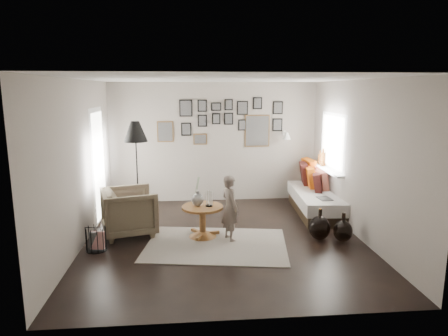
{
  "coord_description": "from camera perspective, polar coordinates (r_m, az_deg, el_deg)",
  "views": [
    {
      "loc": [
        -0.56,
        -6.27,
        2.43
      ],
      "look_at": [
        0.05,
        0.5,
        1.1
      ],
      "focal_mm": 32.0,
      "sensor_mm": 36.0,
      "label": 1
    }
  ],
  "objects": [
    {
      "name": "armchair_cushion",
      "position": [
        7.03,
        -13.08,
        -5.33
      ],
      "size": [
        0.44,
        0.45,
        0.16
      ],
      "primitive_type": "cube",
      "rotation": [
        -0.21,
        0.0,
        0.24
      ],
      "color": "beige",
      "rests_on": "armchair"
    },
    {
      "name": "demijohn_small",
      "position": [
        6.84,
        16.62,
        -8.6
      ],
      "size": [
        0.31,
        0.31,
        0.48
      ],
      "color": "black",
      "rests_on": "ground"
    },
    {
      "name": "daybed",
      "position": [
        8.28,
        13.02,
        -4.03
      ],
      "size": [
        0.99,
        2.06,
        0.97
      ],
      "rotation": [
        0.0,
        0.0,
        -0.07
      ],
      "color": "black",
      "rests_on": "ground"
    },
    {
      "name": "child",
      "position": [
        6.52,
        0.86,
        -5.74
      ],
      "size": [
        0.4,
        0.47,
        1.09
      ],
      "primitive_type": "imported",
      "rotation": [
        0.0,
        0.0,
        1.98
      ],
      "color": "#6B5E55",
      "rests_on": "ground"
    },
    {
      "name": "rug",
      "position": [
        6.48,
        -1.12,
        -10.9
      ],
      "size": [
        2.42,
        1.87,
        0.01
      ],
      "primitive_type": "cube",
      "rotation": [
        0.0,
        0.0,
        -0.16
      ],
      "color": "silver",
      "rests_on": "ground"
    },
    {
      "name": "demijohn_large",
      "position": [
        6.82,
        13.49,
        -8.29
      ],
      "size": [
        0.35,
        0.35,
        0.53
      ],
      "color": "black",
      "rests_on": "ground"
    },
    {
      "name": "vase",
      "position": [
        6.63,
        -3.81,
        -4.18
      ],
      "size": [
        0.2,
        0.2,
        0.49
      ],
      "color": "black",
      "rests_on": "pedestal_table"
    },
    {
      "name": "window_right",
      "position": [
        8.22,
        14.37,
        0.23
      ],
      "size": [
        0.15,
        1.32,
        1.3
      ],
      "color": "white",
      "rests_on": "wall_right"
    },
    {
      "name": "ground",
      "position": [
        6.74,
        -0.04,
        -10.04
      ],
      "size": [
        4.8,
        4.8,
        0.0
      ],
      "primitive_type": "plane",
      "color": "black",
      "rests_on": "ground"
    },
    {
      "name": "candles",
      "position": [
        6.62,
        -2.16,
        -4.42
      ],
      "size": [
        0.12,
        0.12,
        0.25
      ],
      "color": "black",
      "rests_on": "pedestal_table"
    },
    {
      "name": "magazine_on_daybed",
      "position": [
        7.64,
        14.18,
        -4.26
      ],
      "size": [
        0.25,
        0.32,
        0.02
      ],
      "primitive_type": "cube",
      "rotation": [
        0.0,
        0.0,
        0.11
      ],
      "color": "black",
      "rests_on": "daybed"
    },
    {
      "name": "wall_sconce",
      "position": [
        8.72,
        8.92,
        4.57
      ],
      "size": [
        0.18,
        0.36,
        0.16
      ],
      "color": "white",
      "rests_on": "wall_back"
    },
    {
      "name": "wall_right",
      "position": [
        6.96,
        18.74,
        1.14
      ],
      "size": [
        0.0,
        4.8,
        4.8
      ],
      "primitive_type": "plane",
      "rotation": [
        1.57,
        0.0,
        -1.57
      ],
      "color": "#9C9389",
      "rests_on": "ground"
    },
    {
      "name": "door_left",
      "position": [
        7.78,
        -17.5,
        0.34
      ],
      "size": [
        0.0,
        2.14,
        2.14
      ],
      "color": "white",
      "rests_on": "wall_left"
    },
    {
      "name": "ceiling",
      "position": [
        6.29,
        -0.05,
        12.62
      ],
      "size": [
        4.8,
        4.8,
        0.0
      ],
      "primitive_type": "plane",
      "rotation": [
        3.14,
        0.0,
        0.0
      ],
      "color": "white",
      "rests_on": "wall_back"
    },
    {
      "name": "floor_lamp",
      "position": [
        7.48,
        -12.52,
        4.58
      ],
      "size": [
        0.44,
        0.44,
        1.88
      ],
      "rotation": [
        0.0,
        0.0,
        0.04
      ],
      "color": "black",
      "rests_on": "ground"
    },
    {
      "name": "magazine_basket",
      "position": [
        6.52,
        -17.81,
        -9.62
      ],
      "size": [
        0.31,
        0.31,
        0.37
      ],
      "rotation": [
        0.0,
        0.0,
        0.05
      ],
      "color": "black",
      "rests_on": "ground"
    },
    {
      "name": "gallery_wall",
      "position": [
        8.72,
        0.45,
        6.55
      ],
      "size": [
        2.74,
        0.03,
        1.08
      ],
      "color": "brown",
      "rests_on": "wall_back"
    },
    {
      "name": "wall_front",
      "position": [
        4.07,
        2.97,
        -5.07
      ],
      "size": [
        4.5,
        0.0,
        4.5
      ],
      "primitive_type": "plane",
      "rotation": [
        -1.57,
        0.0,
        0.0
      ],
      "color": "#9C9389",
      "rests_on": "ground"
    },
    {
      "name": "pedestal_table",
      "position": [
        6.74,
        -3.07,
        -7.83
      ],
      "size": [
        0.69,
        0.69,
        0.54
      ],
      "rotation": [
        0.0,
        0.0,
        -0.11
      ],
      "color": "brown",
      "rests_on": "ground"
    },
    {
      "name": "wall_left",
      "position": [
        6.59,
        -19.93,
        0.53
      ],
      "size": [
        0.0,
        4.8,
        4.8
      ],
      "primitive_type": "plane",
      "rotation": [
        1.57,
        0.0,
        1.57
      ],
      "color": "#9C9389",
      "rests_on": "ground"
    },
    {
      "name": "armchair",
      "position": [
        7.01,
        -13.35,
        -6.08
      ],
      "size": [
        1.08,
        1.06,
        0.8
      ],
      "primitive_type": "imported",
      "rotation": [
        0.0,
        0.0,
        1.85
      ],
      "color": "brown",
      "rests_on": "ground"
    },
    {
      "name": "wall_back",
      "position": [
        8.76,
        -1.44,
        3.66
      ],
      "size": [
        4.5,
        0.0,
        4.5
      ],
      "primitive_type": "plane",
      "rotation": [
        1.57,
        0.0,
        0.0
      ],
      "color": "#9C9389",
      "rests_on": "ground"
    }
  ]
}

